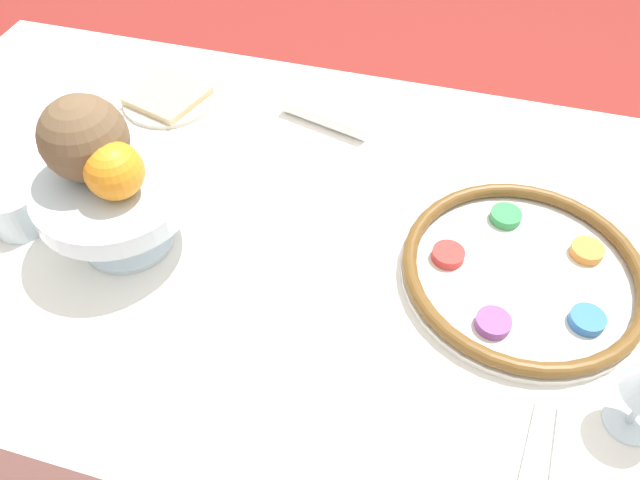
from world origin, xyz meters
TOP-DOWN VIEW (x-y plane):
  - ground_plane at (0.00, 0.00)m, footprint 8.00×8.00m
  - dining_table at (0.00, 0.00)m, footprint 1.57×0.82m
  - seder_plate at (-0.27, 0.01)m, footprint 0.33×0.33m
  - fruit_stand at (0.27, 0.09)m, footprint 0.21×0.21m
  - orange_fruit at (0.25, 0.10)m, footprint 0.08×0.08m
  - coconut at (0.31, 0.07)m, footprint 0.11×0.11m
  - bread_plate at (0.36, -0.23)m, footprint 0.16×0.16m
  - napkin_roll at (0.07, -0.25)m, footprint 0.16×0.08m
  - cup_near at (0.44, 0.11)m, footprint 0.07×0.07m
  - fork_left at (-0.33, 0.27)m, footprint 0.03×0.16m
  - fork_right at (-0.30, 0.27)m, footprint 0.04×0.17m

SIDE VIEW (x-z plane):
  - ground_plane at x=0.00m, z-range 0.00..0.00m
  - dining_table at x=0.00m, z-range 0.00..0.77m
  - fork_left at x=-0.33m, z-range 0.77..0.77m
  - fork_right at x=-0.30m, z-range 0.77..0.77m
  - bread_plate at x=0.36m, z-range 0.76..0.78m
  - seder_plate at x=-0.27m, z-range 0.77..0.80m
  - napkin_roll at x=0.07m, z-range 0.77..0.80m
  - cup_near at x=0.44m, z-range 0.77..0.83m
  - fruit_stand at x=0.27m, z-range 0.80..0.90m
  - orange_fruit at x=0.25m, z-range 0.87..0.95m
  - coconut at x=0.31m, z-range 0.87..0.99m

